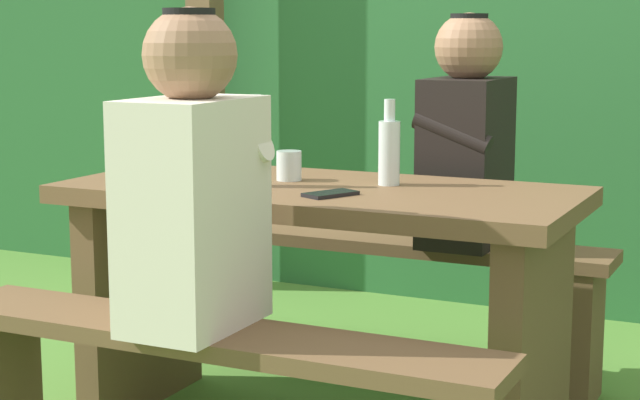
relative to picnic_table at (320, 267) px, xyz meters
name	(u,v)px	position (x,y,z in m)	size (l,w,h in m)	color
hedge_backdrop	(510,79)	(0.00, 1.89, 0.43)	(6.40, 0.67, 1.84)	#28622F
pergola_post_left	(205,28)	(-1.20, 1.37, 0.65)	(0.12, 0.12, 2.27)	brown
picnic_table	(320,267)	(0.00, 0.00, 0.00)	(1.40, 0.64, 0.71)	brown
bench_near	(211,385)	(0.00, -0.58, -0.16)	(1.40, 0.24, 0.47)	brown
bench_far	(396,277)	(0.00, 0.58, -0.16)	(1.40, 0.24, 0.47)	brown
person_white_shirt	(193,182)	(-0.04, -0.58, 0.31)	(0.25, 0.35, 0.72)	silver
person_black_coat	(466,139)	(0.23, 0.58, 0.31)	(0.25, 0.35, 0.72)	black
drinking_glass	(289,166)	(-0.13, 0.06, 0.27)	(0.07, 0.07, 0.08)	silver
bottle_left	(256,148)	(-0.15, -0.08, 0.33)	(0.06, 0.06, 0.25)	silver
bottle_right	(389,150)	(0.16, 0.10, 0.32)	(0.06, 0.06, 0.24)	silver
cell_phone	(330,194)	(0.10, -0.14, 0.23)	(0.07, 0.14, 0.01)	black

